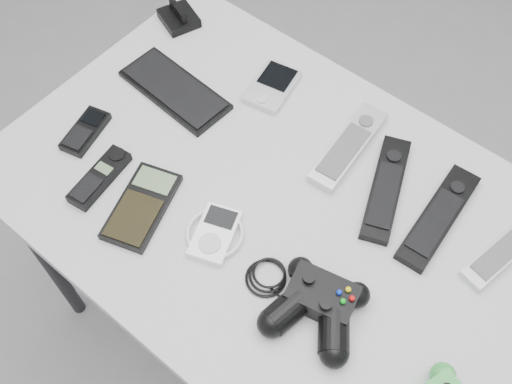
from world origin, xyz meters
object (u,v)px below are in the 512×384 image
Objects in this scene: remote_black_a at (386,188)px; mobile_phone at (85,131)px; pda at (272,86)px; cordless_handset at (100,177)px; remote_black_b at (439,216)px; mp3_player at (215,233)px; remote_silver_a at (349,146)px; remote_silver_b at (506,250)px; desk at (284,222)px; controller_black at (318,304)px; pda_keyboard at (175,89)px; calculator at (142,206)px.

remote_black_a reaches higher than mobile_phone.
pda and mobile_phone have the same top height.
pda is at bearing 66.16° from cordless_handset.
remote_black_b reaches higher than mp3_player.
remote_silver_a reaches higher than remote_silver_b.
remote_silver_a is at bearing 84.78° from desk.
pda is 0.46× the size of controller_black.
pda_keyboard is 1.06× the size of remote_black_a.
remote_black_b reaches higher than pda.
mobile_phone reaches higher than calculator.
remote_silver_a is at bearing 40.03° from calculator.
cordless_handset reaches higher than calculator.
cordless_handset is 0.48m from controller_black.
remote_black_b is 0.55m from calculator.
controller_black is at bearing -15.00° from mobile_phone.
controller_black is (0.23, 0.00, 0.02)m from mp3_player.
remote_black_b is at bearing -160.65° from remote_silver_b.
controller_black reaches higher than pda_keyboard.
desk is 4.51× the size of pda_keyboard.
mp3_player is 0.41× the size of controller_black.
desk is 9.88× the size of mp3_player.
cordless_handset is at bearing -76.37° from pda_keyboard.
cordless_handset is at bearing -117.01° from pda.
pda_keyboard is at bearing 168.36° from desk.
remote_silver_a is at bearing -169.77° from remote_silver_b.
cordless_handset is at bearing -151.79° from remote_black_b.
remote_black_a is 2.07× the size of mp3_player.
calculator is at bearing -136.67° from remote_silver_b.
desk is 7.77× the size of cordless_handset.
pda reaches higher than calculator.
mp3_player is 0.23m from controller_black.
pda_keyboard is 0.56m from controller_black.
controller_black is (0.58, -0.01, 0.02)m from mobile_phone.
mp3_player is (0.36, -0.01, 0.00)m from mobile_phone.
mobile_phone is 0.22m from calculator.
controller_black reaches higher than mobile_phone.
remote_black_a is at bearing -161.89° from remote_silver_b.
remote_silver_b and mp3_player have the same top height.
pda_keyboard is at bearing 124.83° from mp3_player.
desk is 5.00× the size of remote_silver_a.
desk is at bearing -7.78° from pda_keyboard.
pda is 0.44m from remote_black_b.
remote_black_a is at bearing 28.83° from cordless_handset.
pda_keyboard reaches higher than desk.
remote_black_b is (0.59, 0.08, 0.00)m from pda_keyboard.
desk is 9.74× the size of mobile_phone.
remote_silver_b is 0.36m from controller_black.
calculator is at bearing -28.25° from mobile_phone.
cordless_handset is 0.11m from calculator.
pda is 0.50m from controller_black.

